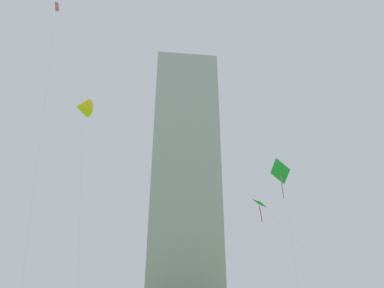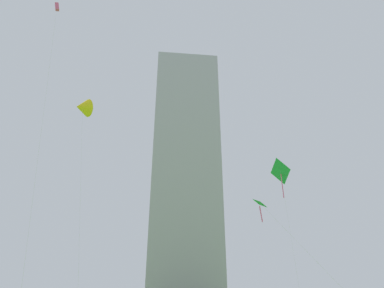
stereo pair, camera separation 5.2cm
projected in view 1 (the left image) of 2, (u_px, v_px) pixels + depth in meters
kite_flying_0 at (280, 173)px, 40.86m from camera, size 2.57×3.41×17.47m
kite_flying_1 at (82, 107)px, 36.92m from camera, size 3.22×11.30×22.75m
kite_flying_2 at (261, 206)px, 34.12m from camera, size 10.13×3.49×11.45m
kite_flying_3 at (56, 9)px, 39.59m from camera, size 3.24×2.02×34.70m
distant_highrise_0 at (185, 166)px, 124.66m from camera, size 28.33×21.52×97.05m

